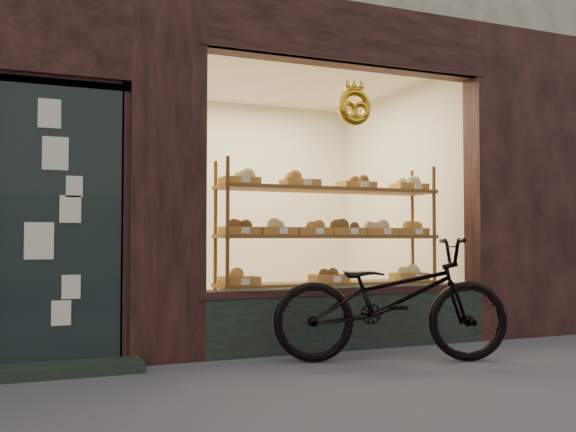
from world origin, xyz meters
name	(u,v)px	position (x,y,z in m)	size (l,w,h in m)	color
ground	(455,413)	(0.00, 0.00, 0.00)	(90.00, 90.00, 0.00)	#4A4A4A
display_shelf	(329,249)	(0.45, 2.55, 0.88)	(2.20, 0.45, 1.70)	brown
bicycle	(391,299)	(0.47, 1.45, 0.49)	(0.65, 1.88, 0.99)	black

